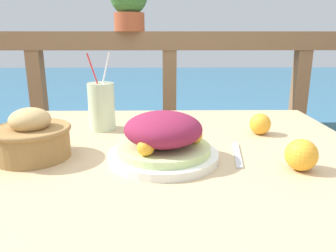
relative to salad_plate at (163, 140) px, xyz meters
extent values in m
cube|color=tan|center=(0.03, 0.06, -0.07)|extent=(1.06, 0.99, 0.04)
cube|color=tan|center=(-0.44, 0.49, -0.44)|extent=(0.06, 0.06, 0.70)
cube|color=tan|center=(0.50, 0.49, -0.44)|extent=(0.06, 0.06, 0.70)
cube|color=brown|center=(0.03, 0.92, 0.22)|extent=(2.80, 0.08, 0.09)
cube|color=brown|center=(-0.65, 0.92, -0.31)|extent=(0.07, 0.07, 0.97)
cube|color=brown|center=(0.03, 0.92, -0.31)|extent=(0.07, 0.07, 0.97)
cube|color=brown|center=(0.72, 0.92, -0.31)|extent=(0.07, 0.07, 0.97)
cube|color=teal|center=(0.03, 3.42, -0.57)|extent=(12.00, 4.00, 0.45)
cylinder|color=white|center=(0.00, 0.00, -0.04)|extent=(0.28, 0.28, 0.02)
cylinder|color=#C6DB8E|center=(0.00, 0.00, -0.02)|extent=(0.23, 0.23, 0.02)
ellipsoid|color=maroon|center=(0.00, 0.00, 0.03)|extent=(0.19, 0.19, 0.08)
sphere|color=#F9A328|center=(0.08, 0.02, 0.01)|extent=(0.04, 0.04, 0.04)
sphere|color=#F9A328|center=(-0.04, 0.07, 0.01)|extent=(0.04, 0.04, 0.04)
sphere|color=#F9A328|center=(-0.04, -0.07, 0.01)|extent=(0.04, 0.04, 0.04)
cylinder|color=beige|center=(-0.20, 0.28, 0.02)|extent=(0.09, 0.09, 0.15)
cylinder|color=white|center=(-0.20, 0.29, 0.09)|extent=(0.06, 0.02, 0.21)
cylinder|color=red|center=(-0.21, 0.27, 0.09)|extent=(0.07, 0.03, 0.21)
cylinder|color=olive|center=(-0.33, 0.02, -0.01)|extent=(0.18, 0.18, 0.08)
torus|color=olive|center=(-0.33, 0.02, 0.02)|extent=(0.20, 0.20, 0.01)
ellipsoid|color=tan|center=(-0.33, 0.02, 0.05)|extent=(0.10, 0.10, 0.06)
cylinder|color=#A34C2D|center=(-0.16, 0.92, 0.31)|extent=(0.15, 0.15, 0.09)
cube|color=silver|center=(0.19, 0.03, -0.05)|extent=(0.04, 0.18, 0.00)
sphere|color=#F9A328|center=(0.30, 0.22, -0.02)|extent=(0.07, 0.07, 0.07)
sphere|color=#F9A328|center=(0.32, -0.07, -0.02)|extent=(0.07, 0.07, 0.07)
camera|label=1|loc=(0.00, -0.77, 0.25)|focal=35.00mm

